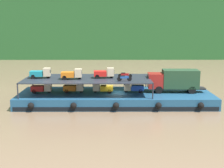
# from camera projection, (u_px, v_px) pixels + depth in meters

# --- Properties ---
(ground_plane) EXTENTS (400.00, 400.00, 0.00)m
(ground_plane) POSITION_uv_depth(u_px,v_px,m) (115.00, 103.00, 41.77)
(ground_plane) COLOR #7F664C
(hillside_far_bank) EXTENTS (145.15, 33.43, 33.79)m
(hillside_far_bank) POSITION_uv_depth(u_px,v_px,m) (112.00, 0.00, 105.64)
(hillside_far_bank) COLOR #235628
(hillside_far_bank) RESTS_ON ground
(cargo_barge) EXTENTS (26.13, 8.93, 1.50)m
(cargo_barge) POSITION_uv_depth(u_px,v_px,m) (115.00, 98.00, 41.58)
(cargo_barge) COLOR navy
(cargo_barge) RESTS_ON ground
(covered_lorry) EXTENTS (7.91, 2.48, 3.10)m
(covered_lorry) POSITION_uv_depth(u_px,v_px,m) (174.00, 80.00, 41.54)
(covered_lorry) COLOR maroon
(covered_lorry) RESTS_ON cargo_barge
(cargo_rack) EXTENTS (16.93, 7.51, 2.00)m
(cargo_rack) POSITION_uv_depth(u_px,v_px,m) (87.00, 79.00, 41.09)
(cargo_rack) COLOR #232833
(cargo_rack) RESTS_ON cargo_barge
(mini_truck_lower_stern) EXTENTS (2.75, 1.22, 1.38)m
(mini_truck_lower_stern) POSITION_uv_depth(u_px,v_px,m) (42.00, 88.00, 41.26)
(mini_truck_lower_stern) COLOR red
(mini_truck_lower_stern) RESTS_ON cargo_barge
(mini_truck_lower_aft) EXTENTS (2.78, 1.28, 1.38)m
(mini_truck_lower_aft) POSITION_uv_depth(u_px,v_px,m) (74.00, 87.00, 41.49)
(mini_truck_lower_aft) COLOR orange
(mini_truck_lower_aft) RESTS_ON cargo_barge
(mini_truck_lower_mid) EXTENTS (2.77, 1.26, 1.38)m
(mini_truck_lower_mid) POSITION_uv_depth(u_px,v_px,m) (103.00, 88.00, 41.38)
(mini_truck_lower_mid) COLOR gold
(mini_truck_lower_mid) RESTS_ON cargo_barge
(mini_truck_lower_fore) EXTENTS (2.79, 1.28, 1.38)m
(mini_truck_lower_fore) POSITION_uv_depth(u_px,v_px,m) (133.00, 87.00, 41.60)
(mini_truck_lower_fore) COLOR #1E47B7
(mini_truck_lower_fore) RESTS_ON cargo_barge
(mini_truck_upper_stern) EXTENTS (2.78, 1.28, 1.38)m
(mini_truck_upper_stern) POSITION_uv_depth(u_px,v_px,m) (41.00, 73.00, 41.03)
(mini_truck_upper_stern) COLOR teal
(mini_truck_upper_stern) RESTS_ON cargo_rack
(mini_truck_upper_mid) EXTENTS (2.78, 1.27, 1.38)m
(mini_truck_upper_mid) POSITION_uv_depth(u_px,v_px,m) (72.00, 74.00, 40.24)
(mini_truck_upper_mid) COLOR orange
(mini_truck_upper_mid) RESTS_ON cargo_rack
(mini_truck_upper_fore) EXTENTS (2.79, 1.30, 1.38)m
(mini_truck_upper_fore) POSITION_uv_depth(u_px,v_px,m) (104.00, 73.00, 41.13)
(mini_truck_upper_fore) COLOR red
(mini_truck_upper_fore) RESTS_ON cargo_rack
(motorcycle_upper_port) EXTENTS (1.90, 0.55, 0.87)m
(motorcycle_upper_port) POSITION_uv_depth(u_px,v_px,m) (124.00, 78.00, 38.81)
(motorcycle_upper_port) COLOR black
(motorcycle_upper_port) RESTS_ON cargo_rack
(motorcycle_upper_centre) EXTENTS (1.90, 0.55, 0.87)m
(motorcycle_upper_centre) POSITION_uv_depth(u_px,v_px,m) (125.00, 75.00, 41.02)
(motorcycle_upper_centre) COLOR black
(motorcycle_upper_centre) RESTS_ON cargo_rack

